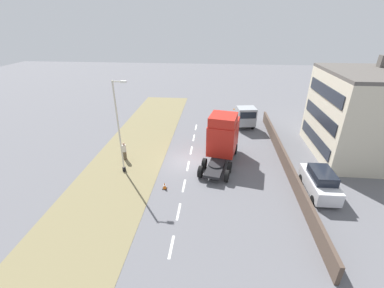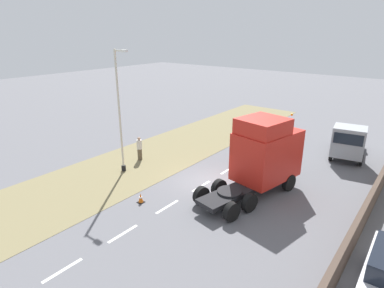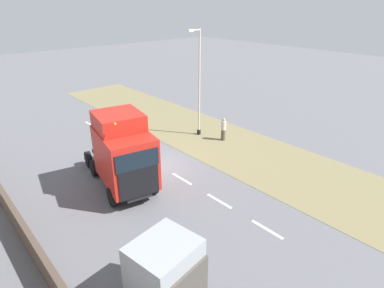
# 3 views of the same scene
# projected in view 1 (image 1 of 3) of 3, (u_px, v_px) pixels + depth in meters

# --- Properties ---
(ground_plane) EXTENTS (120.00, 120.00, 0.00)m
(ground_plane) POSITION_uv_depth(u_px,v_px,m) (189.00, 162.00, 24.85)
(ground_plane) COLOR slate
(ground_plane) RESTS_ON ground
(grass_verge) EXTENTS (7.00, 44.00, 0.01)m
(grass_verge) POSITION_uv_depth(u_px,v_px,m) (129.00, 159.00, 25.35)
(grass_verge) COLOR olive
(grass_verge) RESTS_ON ground
(lane_markings) EXTENTS (0.16, 21.00, 0.00)m
(lane_markings) POSITION_uv_depth(u_px,v_px,m) (188.00, 166.00, 24.23)
(lane_markings) COLOR white
(lane_markings) RESTS_ON ground
(boundary_wall) EXTENTS (0.25, 24.00, 1.33)m
(boundary_wall) POSITION_uv_depth(u_px,v_px,m) (285.00, 160.00, 23.82)
(boundary_wall) COLOR #4C3D33
(boundary_wall) RESTS_ON ground
(building_block) EXTENTS (9.29, 9.13, 9.42)m
(building_block) POSITION_uv_depth(u_px,v_px,m) (370.00, 116.00, 24.48)
(building_block) COLOR beige
(building_block) RESTS_ON ground
(lorry_cab) EXTENTS (3.85, 7.39, 4.73)m
(lorry_cab) POSITION_uv_depth(u_px,v_px,m) (223.00, 136.00, 24.68)
(lorry_cab) COLOR black
(lorry_cab) RESTS_ON ground
(flatbed_truck) EXTENTS (2.99, 5.66, 2.77)m
(flatbed_truck) POSITION_uv_depth(u_px,v_px,m) (245.00, 117.00, 32.14)
(flatbed_truck) COLOR #999EA3
(flatbed_truck) RESTS_ON ground
(parked_car) EXTENTS (2.00, 4.48, 2.05)m
(parked_car) POSITION_uv_depth(u_px,v_px,m) (320.00, 182.00, 20.13)
(parked_car) COLOR silver
(parked_car) RESTS_ON ground
(lamp_post) EXTENTS (1.27, 0.30, 8.25)m
(lamp_post) POSITION_uv_depth(u_px,v_px,m) (120.00, 132.00, 21.68)
(lamp_post) COLOR black
(lamp_post) RESTS_ON ground
(pedestrian) EXTENTS (0.39, 0.39, 1.82)m
(pedestrian) POSITION_uv_depth(u_px,v_px,m) (124.00, 151.00, 24.97)
(pedestrian) COLOR brown
(pedestrian) RESTS_ON ground
(traffic_cone_lead) EXTENTS (0.36, 0.36, 0.58)m
(traffic_cone_lead) POSITION_uv_depth(u_px,v_px,m) (165.00, 186.00, 20.86)
(traffic_cone_lead) COLOR black
(traffic_cone_lead) RESTS_ON ground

